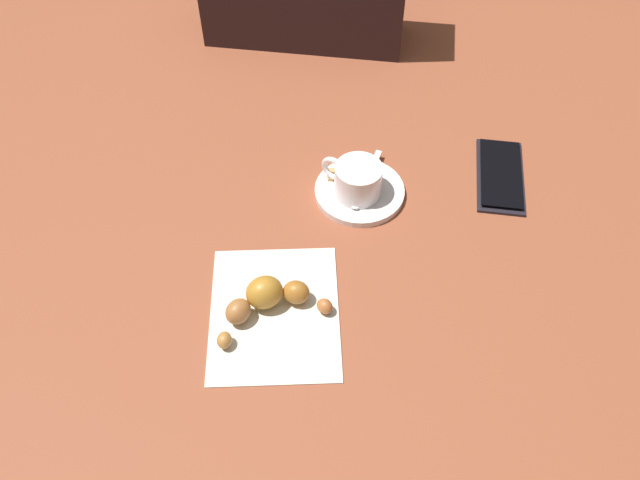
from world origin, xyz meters
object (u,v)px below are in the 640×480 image
(espresso_cup, at_px, (357,180))
(sugar_packet, at_px, (350,173))
(croissant, at_px, (267,299))
(cell_phone, at_px, (500,175))
(teaspoon, at_px, (363,189))
(napkin, at_px, (275,312))
(saucer, at_px, (359,191))

(espresso_cup, relative_size, sugar_packet, 1.37)
(sugar_packet, height_order, croissant, croissant)
(sugar_packet, bearing_deg, espresso_cup, 97.09)
(espresso_cup, bearing_deg, cell_phone, -68.82)
(sugar_packet, relative_size, croissant, 0.50)
(cell_phone, bearing_deg, sugar_packet, 102.24)
(teaspoon, xyz_separation_m, sugar_packet, (0.03, 0.02, 0.00))
(sugar_packet, relative_size, napkin, 0.34)
(espresso_cup, bearing_deg, sugar_packet, 23.82)
(croissant, bearing_deg, saucer, -20.95)
(saucer, distance_m, espresso_cup, 0.03)
(teaspoon, height_order, croissant, croissant)
(sugar_packet, height_order, cell_phone, sugar_packet)
(napkin, bearing_deg, cell_phone, -42.77)
(teaspoon, bearing_deg, napkin, 160.47)
(espresso_cup, distance_m, teaspoon, 0.02)
(sugar_packet, bearing_deg, teaspoon, 112.48)
(napkin, bearing_deg, teaspoon, -19.53)
(espresso_cup, bearing_deg, napkin, 162.28)
(napkin, bearing_deg, espresso_cup, -17.72)
(espresso_cup, relative_size, cell_phone, 0.61)
(teaspoon, relative_size, croissant, 0.93)
(saucer, relative_size, cell_phone, 0.85)
(sugar_packet, relative_size, cell_phone, 0.44)
(saucer, xyz_separation_m, napkin, (-0.22, 0.07, -0.00))
(saucer, height_order, cell_phone, same)
(teaspoon, bearing_deg, espresso_cup, 112.15)
(croissant, bearing_deg, napkin, -113.80)
(saucer, bearing_deg, croissant, 159.05)
(espresso_cup, bearing_deg, saucer, -35.53)
(sugar_packet, distance_m, cell_phone, 0.22)
(saucer, relative_size, napkin, 0.65)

